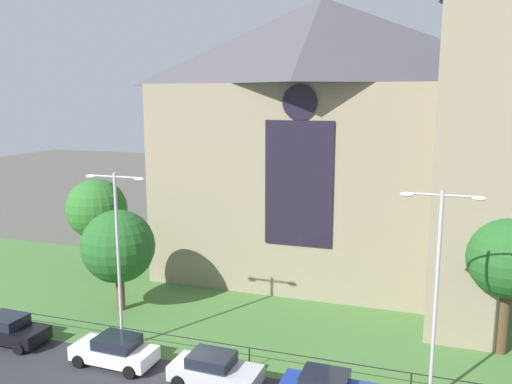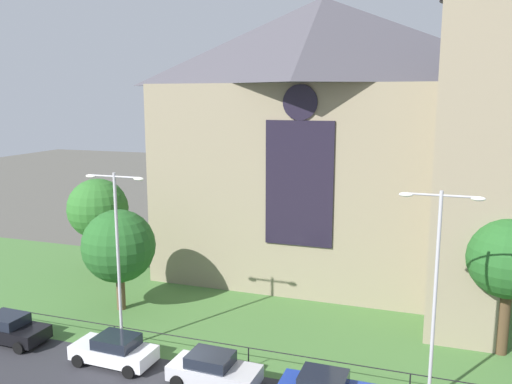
% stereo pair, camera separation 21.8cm
% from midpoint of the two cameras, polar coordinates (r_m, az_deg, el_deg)
% --- Properties ---
extents(ground, '(160.00, 160.00, 0.00)m').
position_cam_midpoint_polar(ground, '(34.58, -0.32, -12.14)').
color(ground, '#56544C').
extents(grass_verge, '(120.00, 20.00, 0.01)m').
position_cam_midpoint_polar(grass_verge, '(32.85, -1.50, -13.38)').
color(grass_verge, '#477538').
rests_on(grass_verge, ground).
extents(church_building, '(23.20, 16.20, 26.00)m').
position_cam_midpoint_polar(church_building, '(38.45, 8.01, 5.83)').
color(church_building, gray).
rests_on(church_building, ground).
extents(iron_railing, '(30.49, 0.07, 1.13)m').
position_cam_midpoint_polar(iron_railing, '(26.99, -0.57, -16.62)').
color(iron_railing, black).
rests_on(iron_railing, ground).
extents(tree_left_near, '(4.51, 4.51, 6.36)m').
position_cam_midpoint_polar(tree_left_near, '(33.83, -14.35, -5.66)').
color(tree_left_near, brown).
rests_on(tree_left_near, ground).
extents(tree_right_near, '(4.14, 4.14, 7.23)m').
position_cam_midpoint_polar(tree_right_near, '(29.82, 25.67, -6.51)').
color(tree_right_near, '#4C3823').
rests_on(tree_right_near, ground).
extents(tree_left_far, '(4.41, 4.41, 7.29)m').
position_cam_midpoint_polar(tree_left_far, '(40.46, -16.48, -1.77)').
color(tree_left_far, brown).
rests_on(tree_left_far, ground).
extents(streetlamp_near, '(3.37, 0.26, 9.41)m').
position_cam_midpoint_polar(streetlamp_near, '(28.16, -14.46, -5.10)').
color(streetlamp_near, '#B2B2B7').
rests_on(streetlamp_near, ground).
extents(streetlamp_far, '(3.37, 0.26, 9.39)m').
position_cam_midpoint_polar(streetlamp_far, '(23.74, 19.06, -8.26)').
color(streetlamp_far, '#B2B2B7').
rests_on(streetlamp_far, ground).
extents(parked_car_black, '(4.25, 2.12, 1.51)m').
position_cam_midpoint_polar(parked_car_black, '(32.56, -24.81, -13.18)').
color(parked_car_black, black).
rests_on(parked_car_black, ground).
extents(parked_car_white, '(4.26, 2.15, 1.51)m').
position_cam_midpoint_polar(parked_car_white, '(28.36, -14.74, -16.09)').
color(parked_car_white, silver).
rests_on(parked_car_white, ground).
extents(parked_car_silver, '(4.26, 2.14, 1.51)m').
position_cam_midpoint_polar(parked_car_silver, '(25.86, -4.33, -18.50)').
color(parked_car_silver, '#B7B7BC').
rests_on(parked_car_silver, ground).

